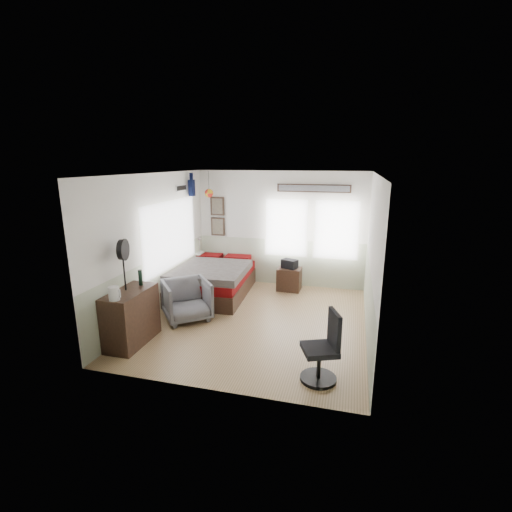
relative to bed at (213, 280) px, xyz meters
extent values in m
cube|color=olive|center=(1.30, -1.14, -0.34)|extent=(4.00, 4.50, 0.01)
cube|color=white|center=(1.30, 1.11, 1.01)|extent=(4.00, 0.02, 2.70)
cube|color=white|center=(1.30, -3.39, 1.01)|extent=(4.00, 0.02, 2.70)
cube|color=white|center=(-0.70, -1.14, 1.01)|extent=(0.02, 4.50, 2.70)
cube|color=white|center=(3.30, -1.14, 1.01)|extent=(0.02, 4.50, 2.70)
cube|color=white|center=(1.30, -1.14, 2.36)|extent=(4.00, 4.50, 0.02)
cube|color=beige|center=(1.30, 1.10, 0.21)|extent=(4.00, 0.01, 1.10)
cube|color=beige|center=(-0.69, -1.14, 0.21)|extent=(0.01, 4.50, 1.10)
cube|color=beige|center=(3.29, -1.14, 0.21)|extent=(0.01, 4.50, 1.10)
cube|color=silver|center=(-0.66, -0.59, 1.11)|extent=(0.03, 2.20, 1.35)
cube|color=silver|center=(1.45, 1.07, 1.06)|extent=(0.95, 0.03, 1.30)
cube|color=silver|center=(2.60, 1.07, 1.06)|extent=(0.95, 0.03, 1.30)
cube|color=#3F2B1E|center=(-0.25, 1.08, 1.01)|extent=(0.35, 0.03, 0.45)
cube|color=#3F2B1E|center=(-0.25, 1.08, 1.51)|extent=(0.35, 0.03, 0.45)
cube|color=#7F7259|center=(-0.25, 1.06, 1.01)|extent=(0.27, 0.01, 0.37)
cube|color=#7F7259|center=(-0.25, 1.06, 1.51)|extent=(0.27, 0.01, 0.37)
cube|color=#3F2B1E|center=(2.05, 1.08, 1.98)|extent=(1.65, 0.03, 0.18)
cube|color=gray|center=(2.05, 1.06, 1.98)|extent=(1.58, 0.01, 0.13)
cube|color=white|center=(-0.67, 0.01, 2.01)|extent=(0.02, 0.48, 0.14)
sphere|color=red|center=(-0.35, 0.81, 1.84)|extent=(0.20, 0.20, 0.20)
cube|color=black|center=(0.00, 0.02, -0.17)|extent=(1.63, 2.24, 0.35)
cube|color=maroon|center=(0.00, 0.02, 0.10)|extent=(1.59, 2.20, 0.19)
cube|color=#625E5B|center=(0.00, -0.22, 0.28)|extent=(1.66, 1.70, 0.15)
cube|color=maroon|center=(-0.36, 0.88, 0.28)|extent=(0.61, 0.40, 0.15)
cube|color=maroon|center=(0.36, 0.88, 0.28)|extent=(0.61, 0.40, 0.15)
cube|color=black|center=(-0.44, -2.49, 0.11)|extent=(0.48, 1.00, 0.90)
imported|color=slate|center=(0.03, -1.38, 0.04)|extent=(1.15, 1.16, 0.76)
cube|color=black|center=(1.61, 0.72, -0.08)|extent=(0.54, 0.44, 0.53)
cylinder|color=black|center=(2.63, -2.80, -0.32)|extent=(0.50, 0.50, 0.05)
cylinder|color=black|center=(2.63, -2.80, -0.10)|extent=(0.06, 0.06, 0.38)
cube|color=black|center=(2.63, -2.80, 0.12)|extent=(0.57, 0.57, 0.08)
cube|color=black|center=(2.81, -2.73, 0.41)|extent=(0.20, 0.39, 0.50)
cylinder|color=silver|center=(-0.41, -2.89, 0.67)|extent=(0.16, 0.16, 0.21)
cube|color=silver|center=(-0.32, -2.89, 0.68)|extent=(0.02, 0.02, 0.13)
cylinder|color=black|center=(-0.41, -2.18, 0.69)|extent=(0.07, 0.07, 0.26)
cylinder|color=black|center=(-0.51, -2.46, 0.88)|extent=(0.03, 0.03, 0.65)
cylinder|color=black|center=(-0.51, -2.46, 1.23)|extent=(0.14, 0.33, 0.32)
cylinder|color=black|center=(-0.47, -2.46, 1.23)|extent=(0.10, 0.34, 0.34)
cube|color=black|center=(1.61, 0.72, 0.29)|extent=(0.40, 0.34, 0.20)
camera|label=1|loc=(2.96, -7.36, 2.58)|focal=26.00mm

